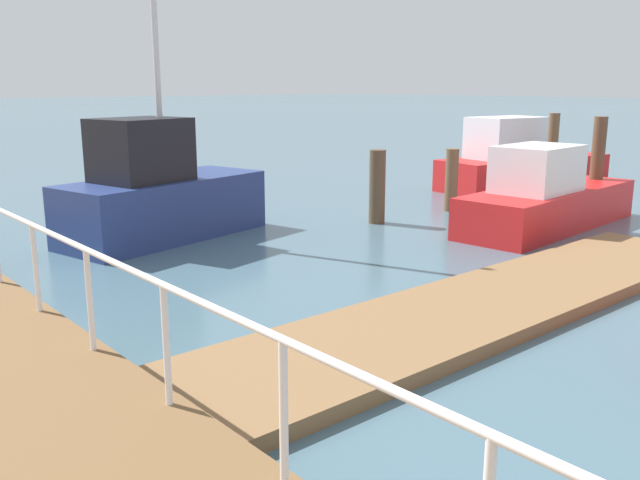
# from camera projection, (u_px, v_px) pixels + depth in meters

# --- Properties ---
(ground_plane) EXTENTS (300.00, 300.00, 0.00)m
(ground_plane) POSITION_uv_depth(u_px,v_px,m) (83.00, 224.00, 15.07)
(ground_plane) COLOR #476675
(floating_dock) EXTENTS (10.72, 2.00, 0.18)m
(floating_dock) POSITION_uv_depth(u_px,v_px,m) (486.00, 305.00, 9.24)
(floating_dock) COLOR olive
(floating_dock) RESTS_ON ground_plane
(boardwalk_railing) EXTENTS (0.06, 25.46, 1.08)m
(boardwalk_railing) POSITION_uv_depth(u_px,v_px,m) (283.00, 371.00, 4.34)
(boardwalk_railing) COLOR white
(boardwalk_railing) RESTS_ON boardwalk
(dock_piling_0) EXTENTS (0.29, 0.29, 2.26)m
(dock_piling_0) POSITION_uv_depth(u_px,v_px,m) (552.00, 155.00, 18.74)
(dock_piling_0) COLOR brown
(dock_piling_0) RESTS_ON ground_plane
(dock_piling_1) EXTENTS (0.31, 0.31, 1.51)m
(dock_piling_1) POSITION_uv_depth(u_px,v_px,m) (452.00, 180.00, 16.44)
(dock_piling_1) COLOR brown
(dock_piling_1) RESTS_ON ground_plane
(dock_piling_2) EXTENTS (0.31, 0.31, 2.31)m
(dock_piling_2) POSITION_uv_depth(u_px,v_px,m) (597.00, 166.00, 15.88)
(dock_piling_2) COLOR brown
(dock_piling_2) RESTS_ON ground_plane
(dock_piling_3) EXTENTS (0.36, 0.36, 1.63)m
(dock_piling_3) POSITION_uv_depth(u_px,v_px,m) (377.00, 187.00, 14.98)
(dock_piling_3) COLOR brown
(dock_piling_3) RESTS_ON ground_plane
(moored_boat_1) EXTENTS (5.90, 2.55, 2.11)m
(moored_boat_1) POSITION_uv_depth(u_px,v_px,m) (519.00, 163.00, 20.14)
(moored_boat_1) COLOR red
(moored_boat_1) RESTS_ON ground_plane
(moored_boat_3) EXTENTS (5.37, 2.03, 1.81)m
(moored_boat_3) POSITION_uv_depth(u_px,v_px,m) (546.00, 199.00, 14.47)
(moored_boat_3) COLOR red
(moored_boat_3) RESTS_ON ground_plane
(moored_boat_4) EXTENTS (4.47, 2.58, 7.71)m
(moored_boat_4) POSITION_uv_depth(u_px,v_px,m) (159.00, 193.00, 13.43)
(moored_boat_4) COLOR navy
(moored_boat_4) RESTS_ON ground_plane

